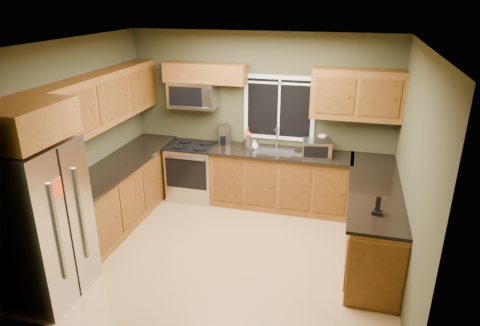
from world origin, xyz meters
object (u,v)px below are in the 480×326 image
at_px(coffee_maker, 224,135).
at_px(kettle, 248,143).
at_px(paper_towel_roll, 322,143).
at_px(soap_bottle_a, 248,137).
at_px(cordless_phone, 378,209).
at_px(toaster_oven, 317,149).
at_px(soap_bottle_c, 254,144).
at_px(range, 193,171).
at_px(microwave, 193,94).
at_px(refrigerator, 41,223).

relative_size(coffee_maker, kettle, 1.21).
distance_m(paper_towel_roll, soap_bottle_a, 1.16).
distance_m(coffee_maker, cordless_phone, 2.99).
bearing_deg(cordless_phone, soap_bottle_a, 136.79).
xyz_separation_m(toaster_oven, coffee_maker, (-1.51, 0.24, 0.01)).
bearing_deg(cordless_phone, soap_bottle_c, 135.93).
relative_size(range, microwave, 1.23).
height_order(coffee_maker, soap_bottle_a, soap_bottle_a).
relative_size(coffee_maker, soap_bottle_a, 0.94).
xyz_separation_m(toaster_oven, paper_towel_roll, (0.05, 0.24, 0.01)).
height_order(range, coffee_maker, coffee_maker).
bearing_deg(range, coffee_maker, 19.06).
distance_m(range, soap_bottle_c, 1.17).
bearing_deg(soap_bottle_a, range, -173.72).
relative_size(toaster_oven, soap_bottle_a, 1.42).
xyz_separation_m(refrigerator, toaster_oven, (2.69, 2.70, 0.17)).
xyz_separation_m(coffee_maker, soap_bottle_a, (0.41, -0.07, 0.02)).
distance_m(kettle, soap_bottle_c, 0.12).
relative_size(paper_towel_roll, soap_bottle_c, 1.95).
relative_size(range, toaster_oven, 2.05).
bearing_deg(range, refrigerator, -103.97).
distance_m(range, toaster_oven, 2.09).
bearing_deg(soap_bottle_c, microwave, 174.12).
distance_m(refrigerator, paper_towel_roll, 4.03).
bearing_deg(coffee_maker, toaster_oven, -8.88).
bearing_deg(soap_bottle_c, refrigerator, -121.51).
xyz_separation_m(toaster_oven, soap_bottle_a, (-1.10, 0.17, 0.03)).
distance_m(microwave, cordless_phone, 3.45).
distance_m(toaster_oven, cordless_phone, 1.83).
height_order(soap_bottle_a, soap_bottle_c, soap_bottle_a).
xyz_separation_m(range, paper_towel_roll, (2.05, 0.17, 0.61)).
bearing_deg(range, paper_towel_roll, 4.77).
relative_size(toaster_oven, paper_towel_roll, 1.52).
height_order(range, soap_bottle_c, soap_bottle_c).
bearing_deg(toaster_oven, cordless_phone, -63.42).
distance_m(coffee_maker, soap_bottle_a, 0.42).
xyz_separation_m(microwave, soap_bottle_c, (1.03, -0.11, -0.71)).
distance_m(toaster_oven, coffee_maker, 1.53).
distance_m(range, microwave, 1.27).
bearing_deg(soap_bottle_c, paper_towel_roll, 7.81).
distance_m(coffee_maker, kettle, 0.51).
bearing_deg(toaster_oven, microwave, 174.20).
xyz_separation_m(range, coffee_maker, (0.49, 0.17, 0.61)).
height_order(soap_bottle_c, cordless_phone, cordless_phone).
bearing_deg(cordless_phone, microwave, 146.86).
height_order(range, cordless_phone, cordless_phone).
bearing_deg(toaster_oven, range, 178.08).
xyz_separation_m(coffee_maker, soap_bottle_c, (0.54, -0.14, -0.06)).
bearing_deg(soap_bottle_c, soap_bottle_a, 151.67).
height_order(coffee_maker, soap_bottle_c, coffee_maker).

